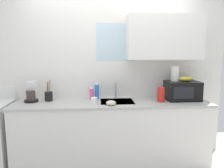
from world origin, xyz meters
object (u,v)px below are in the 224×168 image
at_px(microwave, 182,91).
at_px(dish_soap_bottle_pink, 92,93).
at_px(cereal_canister, 161,95).
at_px(paper_towel_roll, 175,73).
at_px(coffee_maker, 32,94).
at_px(dish_soap_bottle_blue, 97,91).
at_px(mug_white, 94,101).
at_px(small_bowl, 111,103).
at_px(banana_bunch, 186,79).
at_px(utensil_crock, 49,96).

relative_size(microwave, dish_soap_bottle_pink, 2.32).
bearing_deg(cereal_canister, paper_towel_roll, 32.01).
relative_size(coffee_maker, dish_soap_bottle_blue, 1.13).
distance_m(mug_white, small_bowl, 0.23).
height_order(mug_white, small_bowl, mug_white).
distance_m(paper_towel_roll, coffee_maker, 2.05).
height_order(microwave, dish_soap_bottle_blue, microwave).
xyz_separation_m(dish_soap_bottle_blue, dish_soap_bottle_pink, (-0.08, -0.05, -0.02)).
distance_m(banana_bunch, utensil_crock, 1.97).
height_order(dish_soap_bottle_blue, small_bowl, dish_soap_bottle_blue).
relative_size(coffee_maker, cereal_canister, 1.38).
height_order(banana_bunch, utensil_crock, banana_bunch).
bearing_deg(mug_white, paper_towel_roll, 11.65).
distance_m(paper_towel_roll, dish_soap_bottle_blue, 1.16).
relative_size(banana_bunch, small_bowl, 1.54).
bearing_deg(paper_towel_roll, banana_bunch, -18.43).
bearing_deg(mug_white, small_bowl, -15.26).
distance_m(paper_towel_roll, small_bowl, 1.05).
height_order(microwave, paper_towel_roll, paper_towel_roll).
relative_size(banana_bunch, coffee_maker, 0.71).
height_order(paper_towel_roll, cereal_canister, paper_towel_roll).
height_order(banana_bunch, coffee_maker, banana_bunch).
relative_size(banana_bunch, dish_soap_bottle_pink, 1.01).
distance_m(dish_soap_bottle_blue, small_bowl, 0.46).
bearing_deg(small_bowl, dish_soap_bottle_pink, 125.71).
distance_m(coffee_maker, utensil_crock, 0.23).
bearing_deg(coffee_maker, paper_towel_roll, -0.23).
bearing_deg(cereal_canister, banana_bunch, 14.38).
xyz_separation_m(coffee_maker, mug_white, (0.87, -0.25, -0.06)).
distance_m(paper_towel_roll, mug_white, 1.23).
height_order(banana_bunch, dish_soap_bottle_pink, banana_bunch).
distance_m(dish_soap_bottle_pink, cereal_canister, 0.98).
relative_size(cereal_canister, utensil_crock, 0.68).
bearing_deg(banana_bunch, coffee_maker, 178.47).
bearing_deg(coffee_maker, microwave, -1.61).
distance_m(microwave, utensil_crock, 1.91).
height_order(dish_soap_bottle_pink, mug_white, dish_soap_bottle_pink).
bearing_deg(dish_soap_bottle_pink, utensil_crock, -176.37).
height_order(cereal_canister, mug_white, cereal_canister).
xyz_separation_m(dish_soap_bottle_blue, small_bowl, (0.18, -0.41, -0.08)).
distance_m(microwave, small_bowl, 1.08).
bearing_deg(paper_towel_roll, microwave, -27.38).
bearing_deg(small_bowl, microwave, 13.39).
bearing_deg(small_bowl, paper_towel_roll, 17.62).
distance_m(microwave, coffee_maker, 2.14).
distance_m(mug_white, utensil_crock, 0.69).
height_order(cereal_canister, small_bowl, cereal_canister).
bearing_deg(small_bowl, utensil_crock, 159.60).
bearing_deg(banana_bunch, mug_white, -171.77).
bearing_deg(dish_soap_bottle_pink, mug_white, -82.84).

